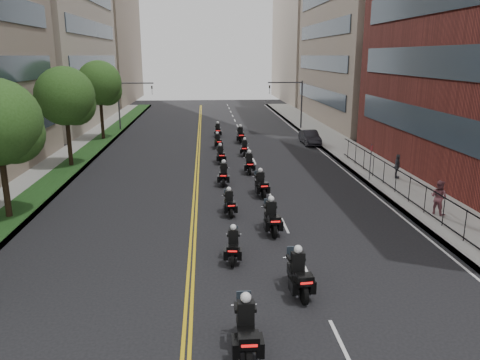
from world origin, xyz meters
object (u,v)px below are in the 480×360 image
at_px(motorcycle_7, 249,164).
at_px(motorcycle_12, 218,131).
at_px(motorcycle_2, 233,247).
at_px(parked_sedan, 310,137).
at_px(motorcycle_0, 246,330).
at_px(motorcycle_11, 240,136).
at_px(motorcycle_6, 224,175).
at_px(motorcycle_9, 245,148).
at_px(motorcycle_10, 218,142).
at_px(motorcycle_4, 229,204).
at_px(pedestrian_c, 397,166).
at_px(pedestrian_b, 439,197).
at_px(motorcycle_3, 271,218).
at_px(motorcycle_1, 298,275).
at_px(motorcycle_5, 261,185).
at_px(motorcycle_8, 221,155).

xyz_separation_m(motorcycle_7, motorcycle_12, (-1.87, 15.85, -0.02)).
distance_m(motorcycle_2, parked_sedan, 27.72).
relative_size(motorcycle_0, motorcycle_11, 1.03).
relative_size(motorcycle_2, motorcycle_6, 0.93).
distance_m(motorcycle_9, motorcycle_10, 4.07).
bearing_deg(motorcycle_9, motorcycle_7, -84.94).
height_order(motorcycle_7, parked_sedan, motorcycle_7).
bearing_deg(motorcycle_7, motorcycle_2, -96.05).
bearing_deg(motorcycle_2, motorcycle_10, 95.45).
bearing_deg(motorcycle_4, pedestrian_c, 23.24).
bearing_deg(parked_sedan, motorcycle_7, -123.52).
height_order(motorcycle_2, pedestrian_b, pedestrian_b).
bearing_deg(motorcycle_3, motorcycle_10, 92.59).
xyz_separation_m(motorcycle_3, motorcycle_4, (-1.91, 2.82, -0.12)).
xyz_separation_m(motorcycle_0, motorcycle_2, (0.01, 6.41, -0.12)).
distance_m(motorcycle_1, parked_sedan, 30.00).
bearing_deg(motorcycle_7, pedestrian_c, -13.78).
relative_size(motorcycle_5, motorcycle_10, 1.11).
height_order(parked_sedan, pedestrian_c, pedestrian_c).
height_order(motorcycle_3, pedestrian_b, pedestrian_b).
relative_size(motorcycle_4, motorcycle_5, 0.88).
relative_size(motorcycle_5, motorcycle_12, 1.04).
xyz_separation_m(motorcycle_7, motorcycle_9, (0.18, 6.21, -0.06)).
bearing_deg(motorcycle_7, motorcycle_8, 122.35).
height_order(parked_sedan, pedestrian_b, pedestrian_b).
xyz_separation_m(motorcycle_1, motorcycle_6, (-2.09, 15.08, -0.05)).
xyz_separation_m(motorcycle_4, motorcycle_11, (2.24, 21.60, 0.11)).
height_order(pedestrian_b, pedestrian_c, pedestrian_b).
xyz_separation_m(motorcycle_0, motorcycle_7, (2.12, 21.57, -0.06)).
xyz_separation_m(motorcycle_2, motorcycle_7, (2.10, 15.16, 0.06)).
height_order(motorcycle_8, pedestrian_b, pedestrian_b).
bearing_deg(motorcycle_9, pedestrian_b, -54.85).
relative_size(motorcycle_7, motorcycle_8, 1.06).
distance_m(motorcycle_9, pedestrian_b, 18.92).
height_order(motorcycle_6, motorcycle_10, motorcycle_6).
height_order(motorcycle_3, motorcycle_12, motorcycle_3).
distance_m(motorcycle_3, pedestrian_c, 13.68).
distance_m(parked_sedan, pedestrian_b, 21.57).
distance_m(motorcycle_1, motorcycle_5, 12.31).
bearing_deg(motorcycle_1, motorcycle_10, 89.93).
relative_size(motorcycle_3, motorcycle_12, 1.10).
bearing_deg(motorcycle_6, motorcycle_8, 94.29).
bearing_deg(motorcycle_6, motorcycle_1, -77.76).
xyz_separation_m(parked_sedan, pedestrian_b, (2.21, -21.45, 0.41)).
bearing_deg(motorcycle_1, motorcycle_2, 121.55).
xyz_separation_m(motorcycle_3, motorcycle_8, (-1.96, 15.45, -0.08)).
xyz_separation_m(motorcycle_3, motorcycle_10, (-2.02, 21.66, -0.10)).
bearing_deg(motorcycle_8, pedestrian_c, -31.99).
height_order(motorcycle_2, motorcycle_10, motorcycle_2).
bearing_deg(motorcycle_5, motorcycle_2, -110.38).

